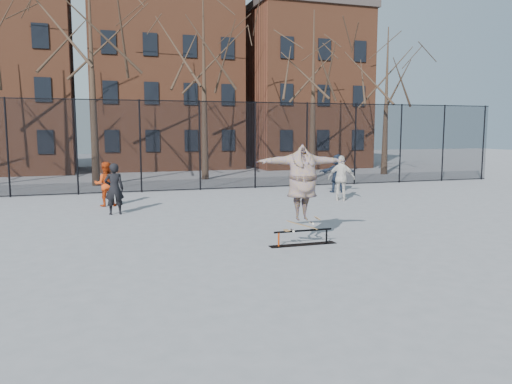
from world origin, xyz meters
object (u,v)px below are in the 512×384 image
object	(u,v)px
skater	(302,189)
bystander_navy	(337,173)
bystander_black	(114,189)
skate_rail	(303,239)
bystander_red	(105,184)
skateboard	(302,228)
bystander_white	(342,178)

from	to	relation	value
skater	bystander_navy	distance (m)	10.31
skater	bystander_black	size ratio (longest dim) A/B	1.32
bystander_navy	skater	bearing A→B (deg)	76.29
skate_rail	bystander_black	distance (m)	7.14
bystander_black	skate_rail	bearing A→B (deg)	125.52
bystander_red	skater	bearing A→B (deg)	119.82
skateboard	bystander_black	distance (m)	7.10
bystander_white	bystander_navy	bearing A→B (deg)	-79.61
skate_rail	bystander_white	world-z (taller)	bystander_white
skate_rail	bystander_red	size ratio (longest dim) A/B	1.05
skateboard	bystander_black	bearing A→B (deg)	124.92
bystander_black	bystander_red	bearing A→B (deg)	-82.61
skater	bystander_navy	xyz separation A→B (m)	(5.39, 8.77, -0.52)
skate_rail	skater	world-z (taller)	skater
skateboard	bystander_black	size ratio (longest dim) A/B	0.48
skateboard	skate_rail	bearing A→B (deg)	-0.00
bystander_black	bystander_navy	size ratio (longest dim) A/B	0.99
skater	bystander_white	xyz separation A→B (m)	(4.35, 6.38, -0.48)
skateboard	bystander_white	bearing A→B (deg)	55.72
skateboard	skater	world-z (taller)	skater
bystander_red	bystander_navy	world-z (taller)	bystander_navy
bystander_red	bystander_white	xyz separation A→B (m)	(8.64, -1.33, 0.08)
skater	bystander_black	world-z (taller)	skater
skater	bystander_red	distance (m)	8.84
bystander_red	skateboard	bearing A→B (deg)	119.82
bystander_white	bystander_navy	size ratio (longest dim) A/B	1.04
bystander_white	bystander_red	bearing A→B (deg)	25.22
skate_rail	bystander_navy	size ratio (longest dim) A/B	0.99
skateboard	bystander_red	xyz separation A→B (m)	(-4.29, 7.71, 0.38)
skateboard	skater	size ratio (longest dim) A/B	0.37
skate_rail	skateboard	size ratio (longest dim) A/B	2.07
skate_rail	bystander_navy	xyz separation A→B (m)	(5.36, 8.77, 0.69)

